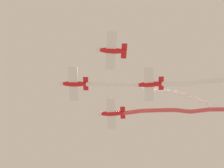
{
  "coord_description": "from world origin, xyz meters",
  "views": [
    {
      "loc": [
        25.4,
        -15.76,
        6.7
      ],
      "look_at": [
        -4.78,
        -0.01,
        62.84
      ],
      "focal_mm": 55.52,
      "sensor_mm": 36.0,
      "label": 1
    }
  ],
  "objects_px": {
    "airplane_right_wing": "(111,113)",
    "airplane_lead": "(74,84)",
    "airplane_left_wing": "(111,51)",
    "airplane_slot": "(149,84)"
  },
  "relations": [
    {
      "from": "airplane_lead",
      "to": "airplane_left_wing",
      "type": "relative_size",
      "value": 0.99
    },
    {
      "from": "airplane_lead",
      "to": "airplane_left_wing",
      "type": "xyz_separation_m",
      "value": [
        9.67,
        3.02,
        -0.4
      ]
    },
    {
      "from": "airplane_left_wing",
      "to": "airplane_right_wing",
      "type": "xyz_separation_m",
      "value": [
        -12.7,
        6.65,
        0.7
      ]
    },
    {
      "from": "airplane_lead",
      "to": "airplane_slot",
      "type": "xyz_separation_m",
      "value": [
        6.64,
        12.7,
        -0.2
      ]
    },
    {
      "from": "airplane_lead",
      "to": "airplane_right_wing",
      "type": "distance_m",
      "value": 10.14
    },
    {
      "from": "airplane_lead",
      "to": "airplane_slot",
      "type": "bearing_deg",
      "value": 179.32
    },
    {
      "from": "airplane_right_wing",
      "to": "airplane_left_wing",
      "type": "bearing_deg",
      "value": 92.7
    },
    {
      "from": "airplane_right_wing",
      "to": "airplane_lead",
      "type": "bearing_deg",
      "value": 47.73
    },
    {
      "from": "airplane_lead",
      "to": "airplane_right_wing",
      "type": "relative_size",
      "value": 1.02
    },
    {
      "from": "airplane_left_wing",
      "to": "airplane_right_wing",
      "type": "height_order",
      "value": "airplane_right_wing"
    }
  ]
}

